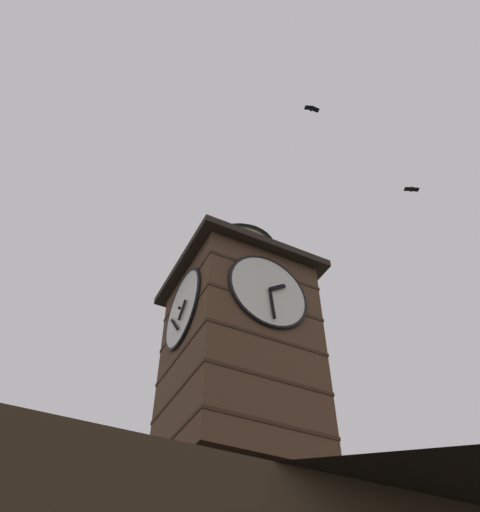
% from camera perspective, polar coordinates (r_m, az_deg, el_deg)
% --- Properties ---
extents(clock_tower, '(4.42, 4.42, 9.57)m').
position_cam_1_polar(clock_tower, '(15.96, -0.17, -9.66)').
color(clock_tower, brown).
rests_on(clock_tower, building_main).
extents(flying_bird_high, '(0.67, 0.32, 0.16)m').
position_cam_1_polar(flying_bird_high, '(23.02, 7.87, 15.72)').
color(flying_bird_high, black).
extents(flying_bird_low, '(0.53, 0.34, 0.12)m').
position_cam_1_polar(flying_bird_low, '(19.12, 18.30, 6.97)').
color(flying_bird_low, black).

